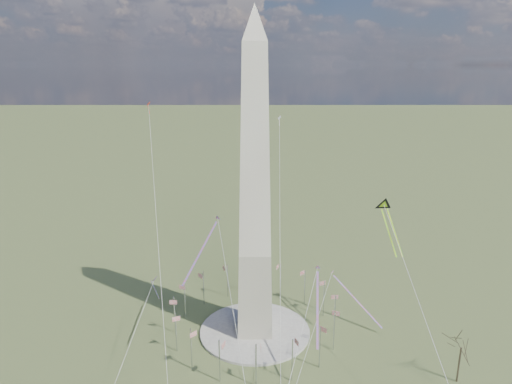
{
  "coord_description": "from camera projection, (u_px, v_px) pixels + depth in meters",
  "views": [
    {
      "loc": [
        -1.53,
        -131.73,
        84.49
      ],
      "look_at": [
        0.38,
        0.0,
        47.76
      ],
      "focal_mm": 32.0,
      "sensor_mm": 36.0,
      "label": 1
    }
  ],
  "objects": [
    {
      "name": "kite_streamer_mid",
      "position": [
        206.0,
        241.0,
        131.5
      ],
      "size": [
        9.9,
        19.02,
        14.06
      ],
      "rotation": [
        0.0,
        0.0,
        2.7
      ],
      "color": "#EF3A25",
      "rests_on": "ground"
    },
    {
      "name": "kite_streamer_right",
      "position": [
        349.0,
        292.0,
        154.46
      ],
      "size": [
        15.6,
        15.4,
        14.2
      ],
      "rotation": [
        0.0,
        0.0,
        3.93
      ],
      "color": "#EF3A25",
      "rests_on": "ground"
    },
    {
      "name": "washington_monument",
      "position": [
        255.0,
        191.0,
        136.71
      ],
      "size": [
        15.56,
        15.56,
        100.0
      ],
      "color": "#A9A18E",
      "rests_on": "plaza"
    },
    {
      "name": "ground",
      "position": [
        255.0,
        332.0,
        149.59
      ],
      "size": [
        2000.0,
        2000.0,
        0.0
      ],
      "primitive_type": "plane",
      "color": "#4A5128",
      "rests_on": "ground"
    },
    {
      "name": "plaza",
      "position": [
        255.0,
        331.0,
        149.48
      ],
      "size": [
        36.0,
        36.0,
        0.8
      ],
      "primitive_type": "cylinder",
      "color": "#BBB8AB",
      "rests_on": "ground"
    },
    {
      "name": "kite_streamer_left",
      "position": [
        318.0,
        295.0,
        130.02
      ],
      "size": [
        3.93,
        21.42,
        14.72
      ],
      "rotation": [
        0.0,
        0.0,
        3.02
      ],
      "color": "#EF3A25",
      "rests_on": "ground"
    },
    {
      "name": "kite_small_red",
      "position": [
        148.0,
        105.0,
        162.77
      ],
      "size": [
        1.37,
        1.69,
        4.45
      ],
      "rotation": [
        0.0,
        0.0,
        2.98
      ],
      "color": "#EA401B",
      "rests_on": "ground"
    },
    {
      "name": "tree_near",
      "position": [
        462.0,
        345.0,
        123.22
      ],
      "size": [
        9.16,
        9.16,
        16.04
      ],
      "color": "#433729",
      "rests_on": "ground"
    },
    {
      "name": "flagpole_ring",
      "position": [
        255.0,
        312.0,
        147.63
      ],
      "size": [
        54.4,
        54.4,
        13.0
      ],
      "color": "silver",
      "rests_on": "ground"
    },
    {
      "name": "kite_small_white",
      "position": [
        279.0,
        119.0,
        181.28
      ],
      "size": [
        1.28,
        1.59,
        4.17
      ],
      "rotation": [
        0.0,
        0.0,
        2.97
      ],
      "color": "white",
      "rests_on": "ground"
    },
    {
      "name": "kite_delta_black",
      "position": [
        385.0,
        208.0,
        141.7
      ],
      "size": [
        6.29,
        16.79,
        13.87
      ],
      "rotation": [
        0.0,
        0.0,
        3.22
      ],
      "color": "black",
      "rests_on": "ground"
    },
    {
      "name": "kite_diamond_purple",
      "position": [
        155.0,
        282.0,
        145.79
      ],
      "size": [
        1.97,
        2.92,
        8.66
      ],
      "rotation": [
        0.0,
        0.0,
        2.48
      ],
      "color": "#4A1A77",
      "rests_on": "ground"
    }
  ]
}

